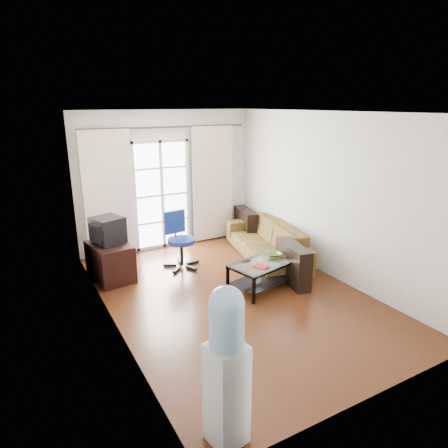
# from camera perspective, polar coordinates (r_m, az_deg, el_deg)

# --- Properties ---
(floor) EXTENTS (5.20, 5.20, 0.00)m
(floor) POSITION_cam_1_polar(r_m,az_deg,el_deg) (6.22, 1.31, -10.01)
(floor) COLOR #532913
(floor) RESTS_ON ground
(ceiling) EXTENTS (5.20, 5.20, 0.00)m
(ceiling) POSITION_cam_1_polar(r_m,az_deg,el_deg) (5.55, 1.51, 15.70)
(ceiling) COLOR white
(ceiling) RESTS_ON wall_back
(wall_back) EXTENTS (3.60, 0.02, 2.70)m
(wall_back) POSITION_cam_1_polar(r_m,az_deg,el_deg) (8.03, -8.08, 6.23)
(wall_back) COLOR silver
(wall_back) RESTS_ON floor
(wall_front) EXTENTS (3.60, 0.02, 2.70)m
(wall_front) POSITION_cam_1_polar(r_m,az_deg,el_deg) (3.85, 21.53, -6.72)
(wall_front) COLOR silver
(wall_front) RESTS_ON floor
(wall_left) EXTENTS (0.02, 5.20, 2.70)m
(wall_left) POSITION_cam_1_polar(r_m,az_deg,el_deg) (5.10, -16.31, -0.50)
(wall_left) COLOR silver
(wall_left) RESTS_ON floor
(wall_right) EXTENTS (0.02, 5.20, 2.70)m
(wall_right) POSITION_cam_1_polar(r_m,az_deg,el_deg) (6.81, 14.62, 3.91)
(wall_right) COLOR silver
(wall_right) RESTS_ON floor
(french_door) EXTENTS (1.16, 0.06, 2.15)m
(french_door) POSITION_cam_1_polar(r_m,az_deg,el_deg) (7.99, -8.86, 4.11)
(french_door) COLOR white
(french_door) RESTS_ON wall_back
(curtain_rod) EXTENTS (3.30, 0.04, 0.04)m
(curtain_rod) POSITION_cam_1_polar(r_m,az_deg,el_deg) (7.82, -8.13, 13.55)
(curtain_rod) COLOR #4C3F2D
(curtain_rod) RESTS_ON wall_back
(curtain_left) EXTENTS (0.90, 0.07, 2.35)m
(curtain_left) POSITION_cam_1_polar(r_m,az_deg,el_deg) (7.61, -16.16, 3.98)
(curtain_left) COLOR #F3DEC4
(curtain_left) RESTS_ON curtain_rod
(curtain_right) EXTENTS (0.90, 0.07, 2.35)m
(curtain_right) POSITION_cam_1_polar(r_m,az_deg,el_deg) (8.34, -1.62, 5.72)
(curtain_right) COLOR #F3DEC4
(curtain_right) RESTS_ON curtain_rod
(radiator) EXTENTS (0.64, 0.12, 0.64)m
(radiator) POSITION_cam_1_polar(r_m,az_deg,el_deg) (8.50, -2.53, -0.11)
(radiator) COLOR #99999B
(radiator) RESTS_ON floor
(sofa) EXTENTS (2.63, 1.82, 0.66)m
(sofa) POSITION_cam_1_polar(r_m,az_deg,el_deg) (7.54, 6.02, -2.44)
(sofa) COLOR olive
(sofa) RESTS_ON floor
(coffee_table) EXTENTS (1.18, 0.85, 0.43)m
(coffee_table) POSITION_cam_1_polar(r_m,az_deg,el_deg) (6.35, 5.61, -6.70)
(coffee_table) COLOR silver
(coffee_table) RESTS_ON floor
(bowl) EXTENTS (0.36, 0.36, 0.06)m
(bowl) POSITION_cam_1_polar(r_m,az_deg,el_deg) (6.53, 7.14, -4.36)
(bowl) COLOR #328A43
(bowl) RESTS_ON coffee_table
(book) EXTENTS (0.33, 0.34, 0.02)m
(book) POSITION_cam_1_polar(r_m,az_deg,el_deg) (6.04, 4.86, -6.27)
(book) COLOR red
(book) RESTS_ON coffee_table
(remote) EXTENTS (0.14, 0.05, 0.02)m
(remote) POSITION_cam_1_polar(r_m,az_deg,el_deg) (6.29, 3.21, -5.29)
(remote) COLOR black
(remote) RESTS_ON coffee_table
(tv_stand) EXTENTS (0.67, 0.91, 0.61)m
(tv_stand) POSITION_cam_1_polar(r_m,az_deg,el_deg) (6.88, -15.93, -5.17)
(tv_stand) COLOR black
(tv_stand) RESTS_ON floor
(crt_tv) EXTENTS (0.57, 0.58, 0.43)m
(crt_tv) POSITION_cam_1_polar(r_m,az_deg,el_deg) (6.77, -16.40, -0.86)
(crt_tv) COLOR black
(crt_tv) RESTS_ON tv_stand
(task_chair) EXTENTS (0.74, 0.74, 0.99)m
(task_chair) POSITION_cam_1_polar(r_m,az_deg,el_deg) (7.16, -6.21, -3.84)
(task_chair) COLOR black
(task_chair) RESTS_ON floor
(water_cooler) EXTENTS (0.34, 0.34, 1.46)m
(water_cooler) POSITION_cam_1_polar(r_m,az_deg,el_deg) (3.46, 0.37, -19.39)
(water_cooler) COLOR white
(water_cooler) RESTS_ON floor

